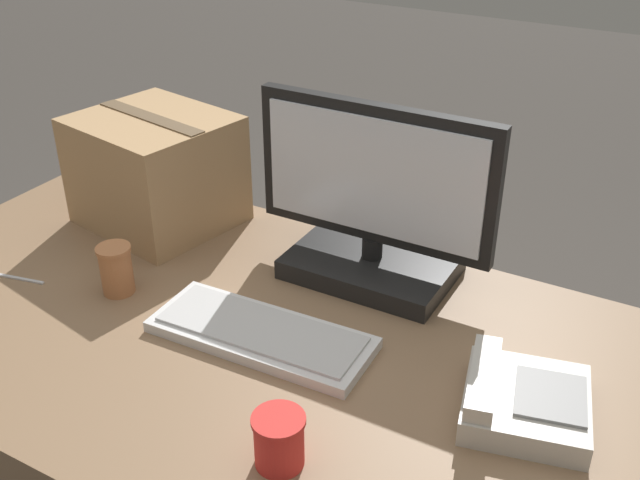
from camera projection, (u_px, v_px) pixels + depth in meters
The scene contains 8 objects.
office_desk at pixel (274, 480), 1.61m from camera, with size 1.80×0.90×0.76m.
monitor at pixel (373, 214), 1.55m from camera, with size 0.52×0.24×0.38m.
keyboard at pixel (261, 334), 1.41m from camera, with size 0.43×0.18×0.03m.
desk_phone at pixel (521, 401), 1.22m from camera, with size 0.24×0.25×0.08m.
paper_cup_left at pixel (116, 269), 1.53m from camera, with size 0.07×0.07×0.11m.
paper_cup_right at pixel (279, 440), 1.12m from camera, with size 0.08×0.08×0.09m.
spoon at pixel (4, 276), 1.61m from camera, with size 0.15×0.05×0.00m.
cardboard_box at pixel (156, 170), 1.77m from camera, with size 0.39×0.36×0.27m.
Camera 1 is at (0.65, -0.95, 1.62)m, focal length 42.00 mm.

